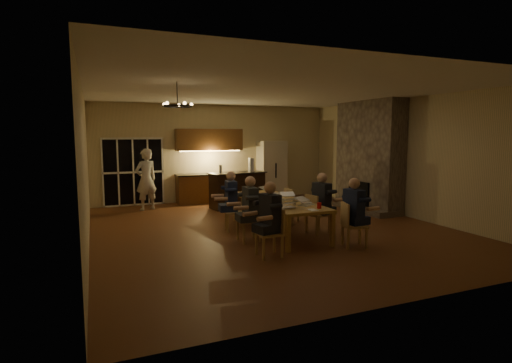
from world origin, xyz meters
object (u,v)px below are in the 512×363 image
Objects in this scene: laptop_e at (249,189)px; mug_front at (282,201)px; mug_mid at (270,194)px; can_silver at (294,203)px; person_right_near at (354,212)px; standing_person at (146,179)px; chair_right_mid at (318,214)px; chair_right_far at (296,206)px; chair_left_far at (235,212)px; laptop_b at (306,200)px; can_right at (288,194)px; refrigerator at (272,170)px; chandelier at (177,106)px; redcup_mid at (256,196)px; person_left_mid at (250,209)px; laptop_c at (267,195)px; plate_near at (306,203)px; plate_far at (278,194)px; bar_island at (237,190)px; laptop_d at (289,195)px; laptop_a at (287,202)px; dining_table at (277,216)px; chair_right_near at (354,225)px; person_right_mid at (322,203)px; bar_bottle at (221,169)px; plate_left at (281,207)px; chair_left_near at (269,233)px; redcup_near at (319,206)px; can_cola at (246,189)px; bar_blender at (251,165)px; chair_left_mid at (249,220)px; person_left_far at (231,201)px; mug_back at (251,194)px.

laptop_e is 1.53m from mug_front.
mug_mid is 1.32m from can_silver.
standing_person reaches higher than person_right_near.
chair_right_mid is 1.08m from chair_right_far.
laptop_b is (1.11, -1.39, 0.42)m from chair_left_far.
refrigerator is at bearing 70.43° from can_right.
redcup_mid is at bearing 24.43° from chandelier.
redcup_mid is (-1.29, 1.95, 0.12)m from person_right_near.
person_left_mid is 0.88m from laptop_c.
plate_far is at bearing 89.29° from plate_near.
laptop_d is at bearing -99.60° from bar_island.
person_right_near reaches higher than can_right.
laptop_b is at bearing -82.33° from mug_mid.
laptop_e is (-0.02, 2.08, 0.00)m from laptop_a.
can_right is at bearing -28.65° from mug_mid.
dining_table is 1.89m from chair_right_near.
refrigerator is 2.25× the size of chair_right_near.
person_right_mid is 3.95m from bar_bottle.
laptop_a reaches higher than chair_right_mid.
plate_left is at bearing 94.03° from laptop_e.
laptop_c is at bearing 57.11° from chair_right_mid.
person_right_near is (1.83, -0.02, 0.24)m from chair_left_near.
chair_right_near is 0.79m from redcup_near.
bar_bottle is at bearing 9.07° from person_right_near.
bar_island is 1.96× the size of chair_left_far.
can_right is (0.23, -2.95, 0.27)m from bar_island.
standing_person reaches higher than chair_right_far.
plate_left is (-0.13, -2.35, -0.05)m from can_cola.
bar_blender is (0.25, 3.00, 0.48)m from can_right.
laptop_c reaches higher than chair_left_far.
plate_near is at bearing 129.06° from laptop_c.
chair_right_near is at bearing -177.47° from person_right_near.
chair_left_far reaches higher than dining_table.
laptop_c is 0.92m from plate_near.
bar_bottle is (0.55, 3.73, 0.76)m from chair_left_mid.
bar_bottle is at bearing 175.37° from person_left_far.
chair_right_far reaches higher than mug_front.
chair_right_mid reaches higher than can_silver.
standing_person is (-3.32, 5.58, 0.46)m from chair_right_near.
person_left_far reaches higher than bar_bottle.
laptop_d is (0.46, -0.15, 0.00)m from laptop_c.
laptop_e is at bearing 76.10° from mug_back.
dining_table is at bearing 70.89° from chair_left_far.
can_cola is at bearing 106.05° from mug_mid.
chair_left_mid is at bearing 52.21° from person_right_near.
bar_bottle is at bearing 8.08° from chair_right_mid.
bar_island reaches higher than laptop_d.
laptop_c is 0.92m from plate_left.
person_right_near reaches higher than laptop_c.
mug_back is at bearing 108.27° from redcup_near.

